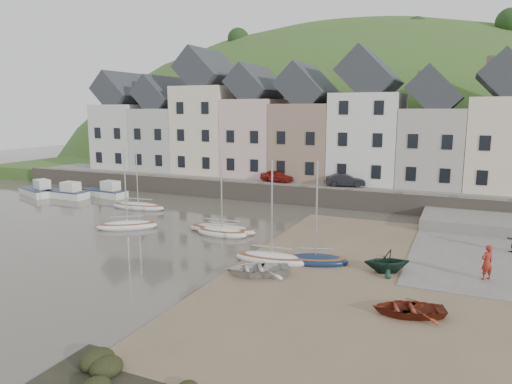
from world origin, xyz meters
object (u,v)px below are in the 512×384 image
at_px(sailboat_0, 138,206).
at_px(rowboat_green, 387,261).
at_px(car_left, 277,176).
at_px(car_right, 345,180).
at_px(rowboat_white, 257,269).
at_px(person_red, 487,262).
at_px(rowboat_red, 408,308).

relative_size(sailboat_0, rowboat_green, 2.53).
bearing_deg(sailboat_0, car_left, 48.23).
bearing_deg(car_right, rowboat_green, -178.31).
bearing_deg(rowboat_green, rowboat_white, -89.01).
height_order(sailboat_0, person_red, sailboat_0).
xyz_separation_m(sailboat_0, car_right, (16.47, 10.50, 1.96)).
bearing_deg(rowboat_green, car_right, 173.82).
bearing_deg(sailboat_0, rowboat_red, -28.11).
bearing_deg(person_red, rowboat_green, -29.54).
height_order(sailboat_0, car_right, sailboat_0).
xyz_separation_m(sailboat_0, rowboat_white, (16.93, -11.44, 0.16)).
height_order(rowboat_white, car_right, car_right).
relative_size(rowboat_green, rowboat_red, 0.81).
distance_m(sailboat_0, person_red, 29.20).
bearing_deg(person_red, car_left, -82.66).
xyz_separation_m(rowboat_red, car_right, (-8.53, 23.86, 1.84)).
bearing_deg(rowboat_red, rowboat_green, -178.67).
xyz_separation_m(rowboat_green, car_left, (-13.90, 18.68, 1.48)).
relative_size(sailboat_0, rowboat_red, 2.04).
bearing_deg(car_right, sailboat_0, 104.16).
height_order(sailboat_0, rowboat_green, sailboat_0).
bearing_deg(rowboat_white, person_red, 78.42).
relative_size(sailboat_0, car_left, 1.79).
height_order(sailboat_0, rowboat_white, sailboat_0).
bearing_deg(car_left, rowboat_red, -134.27).
distance_m(rowboat_white, rowboat_green, 7.15).
distance_m(rowboat_green, car_right, 19.94).
xyz_separation_m(rowboat_white, person_red, (11.32, 4.12, 0.64)).
bearing_deg(car_left, car_right, -77.48).
bearing_deg(rowboat_red, rowboat_white, -120.30).
distance_m(sailboat_0, rowboat_white, 20.44).
bearing_deg(rowboat_white, sailboat_0, -155.64).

